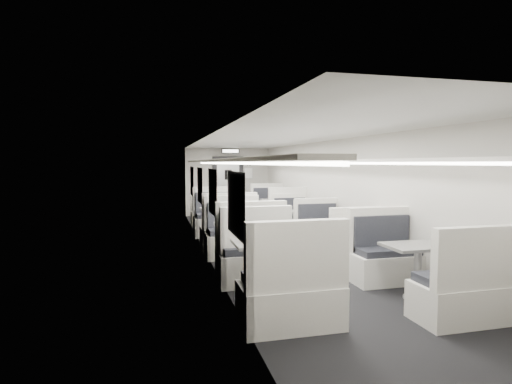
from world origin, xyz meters
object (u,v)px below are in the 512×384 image
booth_left_d (270,270)px  booth_right_d (417,271)px  booth_left_a (211,216)px  passenger (213,203)px  booth_right_a (277,212)px  booth_left_b (222,225)px  booth_right_c (333,237)px  exit_sign (230,151)px  booth_left_c (242,245)px  vestibule_door (228,186)px  booth_right_b (300,224)px

booth_left_d → booth_right_d: (2.00, -0.41, -0.03)m
booth_left_a → passenger: 0.38m
booth_left_a → booth_right_a: size_ratio=0.88×
booth_right_d → booth_left_b: bearing=113.7°
booth_right_c → passenger: (-1.94, 3.82, 0.36)m
booth_left_b → booth_right_d: bearing=-66.3°
exit_sign → booth_left_b: bearing=-102.9°
booth_right_d → exit_sign: bearing=96.4°
booth_left_a → booth_left_b: 2.03m
booth_left_d → booth_left_c: bearing=90.0°
booth_right_a → exit_sign: 3.12m
booth_left_c → booth_right_a: (2.00, 4.40, -0.00)m
booth_left_c → booth_right_c: (2.00, 0.48, -0.04)m
booth_left_a → vestibule_door: bearing=70.5°
booth_left_d → booth_right_b: 4.68m
booth_right_b → passenger: bearing=135.8°
booth_left_d → booth_right_d: 2.04m
booth_left_c → booth_right_b: bearing=50.4°
booth_left_c → booth_right_b: booth_left_c is taller
booth_left_a → booth_right_b: booth_left_a is taller
booth_right_b → booth_right_d: (0.00, -4.64, 0.04)m
booth_left_b → booth_left_c: bearing=-90.0°
passenger → vestibule_door: 3.04m
vestibule_door → booth_right_a: bearing=-70.2°
booth_left_a → booth_right_a: bearing=1.2°
booth_left_a → booth_left_c: booth_left_c is taller
booth_right_a → exit_sign: bearing=113.6°
booth_left_d → vestibule_door: vestibule_door is taller
booth_left_a → booth_right_c: 4.36m
booth_left_a → booth_left_b: size_ratio=0.85×
booth_left_d → booth_right_b: (2.00, 4.23, -0.07)m
booth_left_b → vestibule_door: 4.99m
booth_right_c → vestibule_door: 6.80m
booth_left_d → booth_right_c: 3.05m
booth_left_b → booth_right_b: 2.00m
booth_right_a → booth_right_b: booth_right_a is taller
booth_right_a → vestibule_door: vestibule_door is taller
booth_right_a → booth_left_d: bearing=-107.8°
passenger → exit_sign: bearing=91.5°
booth_left_b → vestibule_door: size_ratio=1.12×
booth_right_b → booth_left_a: bearing=135.8°
booth_left_c → booth_right_b: 3.14m
booth_right_b → exit_sign: 4.80m
booth_left_a → booth_right_b: (2.00, -1.94, -0.00)m
booth_right_a → booth_right_c: 3.92m
booth_left_d → booth_right_c: bearing=49.0°
booth_right_b → booth_left_b: bearing=-177.6°
booth_right_d → booth_left_c: bearing=131.9°
booth_left_c → booth_left_a: bearing=90.0°
booth_left_a → vestibule_door: 3.07m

